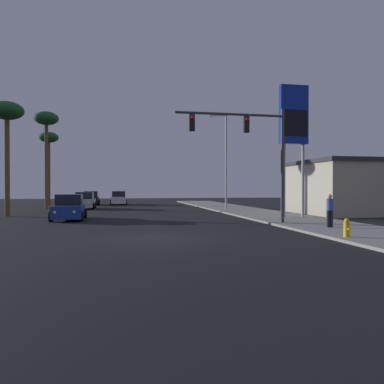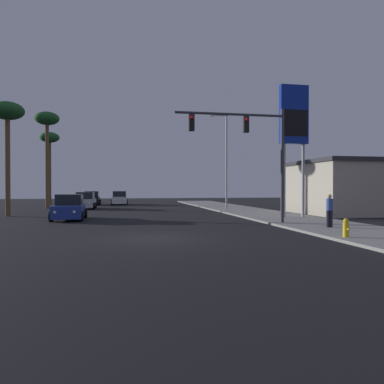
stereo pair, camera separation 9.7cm
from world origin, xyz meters
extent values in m
plane|color=black|center=(0.00, 0.00, 0.00)|extent=(120.00, 120.00, 0.00)
cube|color=gray|center=(9.50, 10.00, 0.06)|extent=(5.00, 60.00, 0.12)
cube|color=#B2A893|center=(18.00, 11.82, 2.00)|extent=(10.00, 8.00, 4.00)
cube|color=#2D2D33|center=(18.00, 11.82, 4.15)|extent=(10.30, 8.30, 0.30)
cube|color=silver|center=(-1.57, 32.15, 0.58)|extent=(1.81, 4.20, 0.80)
cube|color=black|center=(-1.57, 32.30, 1.33)|extent=(1.60, 2.00, 0.70)
cylinder|color=black|center=(-2.47, 30.85, 0.32)|extent=(0.24, 0.64, 0.64)
cylinder|color=black|center=(-0.67, 30.85, 0.32)|extent=(0.24, 0.64, 0.64)
cylinder|color=black|center=(-2.47, 33.45, 0.32)|extent=(0.24, 0.64, 0.64)
cylinder|color=black|center=(-0.67, 33.45, 0.32)|extent=(0.24, 0.64, 0.64)
sphere|color=#F2EACC|center=(-2.12, 30.03, 0.63)|extent=(0.18, 0.18, 0.18)
sphere|color=#F2EACC|center=(-1.01, 30.03, 0.63)|extent=(0.18, 0.18, 0.18)
cube|color=black|center=(-4.92, 31.87, 0.58)|extent=(1.86, 4.22, 0.80)
cube|color=black|center=(-4.92, 32.02, 1.33)|extent=(1.63, 2.02, 0.70)
cylinder|color=black|center=(-5.82, 30.57, 0.32)|extent=(0.24, 0.64, 0.64)
cylinder|color=black|center=(-4.02, 30.57, 0.32)|extent=(0.24, 0.64, 0.64)
cylinder|color=black|center=(-5.82, 33.18, 0.32)|extent=(0.24, 0.64, 0.64)
cylinder|color=black|center=(-4.02, 33.18, 0.32)|extent=(0.24, 0.64, 0.64)
sphere|color=#F2EACC|center=(-5.47, 29.75, 0.63)|extent=(0.18, 0.18, 0.18)
sphere|color=#F2EACC|center=(-4.36, 29.75, 0.63)|extent=(0.18, 0.18, 0.18)
cube|color=#B7B7BC|center=(-4.88, 23.09, 0.58)|extent=(1.87, 4.23, 0.80)
cube|color=black|center=(-4.88, 23.24, 1.33)|extent=(1.63, 2.03, 0.70)
cylinder|color=black|center=(-5.78, 21.79, 0.32)|extent=(0.24, 0.64, 0.64)
cylinder|color=black|center=(-3.98, 21.79, 0.32)|extent=(0.24, 0.64, 0.64)
cylinder|color=black|center=(-5.78, 24.40, 0.32)|extent=(0.24, 0.64, 0.64)
cylinder|color=black|center=(-3.98, 24.40, 0.32)|extent=(0.24, 0.64, 0.64)
sphere|color=#F2EACC|center=(-5.44, 20.97, 0.63)|extent=(0.18, 0.18, 0.18)
sphere|color=#F2EACC|center=(-4.32, 20.97, 0.63)|extent=(0.18, 0.18, 0.18)
cube|color=navy|center=(-4.70, 10.04, 0.58)|extent=(1.93, 4.25, 0.80)
cube|color=black|center=(-4.70, 10.19, 1.33)|extent=(1.66, 2.05, 0.70)
cylinder|color=black|center=(-5.60, 8.73, 0.32)|extent=(0.24, 0.64, 0.64)
cylinder|color=black|center=(-3.80, 8.73, 0.32)|extent=(0.24, 0.64, 0.64)
cylinder|color=black|center=(-5.60, 11.34, 0.32)|extent=(0.24, 0.64, 0.64)
cylinder|color=black|center=(-3.80, 11.34, 0.32)|extent=(0.24, 0.64, 0.64)
sphere|color=#F2EACC|center=(-5.26, 7.92, 0.63)|extent=(0.18, 0.18, 0.18)
sphere|color=#F2EACC|center=(-4.14, 7.92, 0.63)|extent=(0.18, 0.18, 0.18)
cylinder|color=#38383D|center=(7.77, 4.48, 3.37)|extent=(0.20, 0.20, 6.50)
cylinder|color=#38383D|center=(4.65, 4.48, 6.22)|extent=(6.24, 0.14, 0.14)
cube|color=black|center=(5.58, 4.48, 5.67)|extent=(0.30, 0.24, 0.90)
sphere|color=red|center=(5.58, 4.34, 5.94)|extent=(0.20, 0.20, 0.20)
cube|color=black|center=(2.46, 4.48, 5.67)|extent=(0.30, 0.24, 0.90)
sphere|color=red|center=(2.46, 4.34, 5.94)|extent=(0.20, 0.20, 0.20)
cylinder|color=#99999E|center=(8.52, 18.72, 4.62)|extent=(0.18, 0.18, 9.00)
cylinder|color=#99999E|center=(7.82, 18.72, 8.97)|extent=(1.40, 0.10, 0.10)
ellipsoid|color=silver|center=(7.12, 18.72, 8.92)|extent=(0.50, 0.24, 0.20)
cylinder|color=#99999E|center=(9.58, 8.20, 2.62)|extent=(0.20, 0.20, 5.00)
cylinder|color=#99999E|center=(10.98, 8.20, 2.62)|extent=(0.20, 0.20, 5.00)
cube|color=navy|center=(10.28, 8.20, 7.12)|extent=(2.00, 0.40, 4.00)
cube|color=black|center=(10.28, 7.99, 6.52)|extent=(1.80, 0.03, 1.80)
cylinder|color=gold|center=(7.61, -1.98, 0.42)|extent=(0.24, 0.24, 0.60)
sphere|color=gold|center=(7.61, -1.98, 0.78)|extent=(0.20, 0.20, 0.20)
cylinder|color=gold|center=(7.61, -2.15, 0.45)|extent=(0.08, 0.10, 0.08)
cylinder|color=#23232D|center=(8.92, 1.57, 0.54)|extent=(0.16, 0.16, 0.85)
cylinder|color=#23232D|center=(9.10, 1.57, 0.54)|extent=(0.16, 0.16, 0.85)
cylinder|color=#334C99|center=(9.01, 1.57, 1.27)|extent=(0.32, 0.32, 0.60)
sphere|color=tan|center=(9.01, 1.57, 1.68)|extent=(0.22, 0.22, 0.22)
cylinder|color=brown|center=(-9.57, 14.00, 3.66)|extent=(0.36, 0.36, 7.32)
ellipsoid|color=#1E5123|center=(-9.57, 14.00, 7.80)|extent=(2.40, 2.40, 1.32)
cylinder|color=brown|center=(-8.65, 24.00, 4.30)|extent=(0.36, 0.36, 8.60)
ellipsoid|color=#1E5123|center=(-8.65, 24.00, 9.08)|extent=(2.40, 2.40, 1.32)
cylinder|color=brown|center=(-10.20, 34.00, 3.99)|extent=(0.36, 0.36, 7.99)
ellipsoid|color=#1E5123|center=(-10.20, 34.00, 8.47)|extent=(2.40, 2.40, 1.32)
camera|label=1|loc=(-1.41, -15.63, 2.12)|focal=35.00mm
camera|label=2|loc=(-1.32, -15.65, 2.12)|focal=35.00mm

